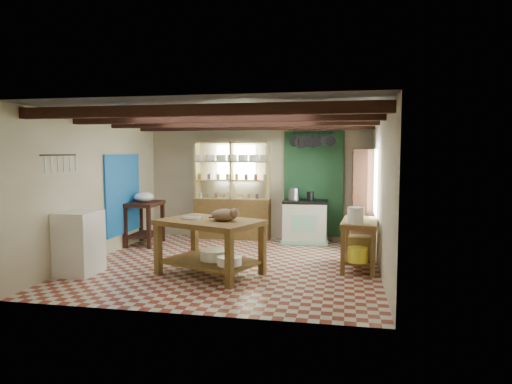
% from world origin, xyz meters
% --- Properties ---
extents(floor, '(5.00, 5.00, 0.02)m').
position_xyz_m(floor, '(0.00, 0.00, -0.01)').
color(floor, maroon).
rests_on(floor, ground).
extents(ceiling, '(5.00, 5.00, 0.02)m').
position_xyz_m(ceiling, '(0.00, 0.00, 2.60)').
color(ceiling, '#47464B').
rests_on(ceiling, wall_back).
extents(wall_back, '(5.00, 0.04, 2.60)m').
position_xyz_m(wall_back, '(0.00, 2.50, 1.30)').
color(wall_back, beige).
rests_on(wall_back, floor).
extents(wall_front, '(5.00, 0.04, 2.60)m').
position_xyz_m(wall_front, '(0.00, -2.50, 1.30)').
color(wall_front, beige).
rests_on(wall_front, floor).
extents(wall_left, '(0.04, 5.00, 2.60)m').
position_xyz_m(wall_left, '(-2.50, 0.00, 1.30)').
color(wall_left, beige).
rests_on(wall_left, floor).
extents(wall_right, '(0.04, 5.00, 2.60)m').
position_xyz_m(wall_right, '(2.50, 0.00, 1.30)').
color(wall_right, beige).
rests_on(wall_right, floor).
extents(ceiling_beams, '(5.00, 3.80, 0.15)m').
position_xyz_m(ceiling_beams, '(0.00, 0.00, 2.48)').
color(ceiling_beams, '#351A12').
rests_on(ceiling_beams, ceiling).
extents(blue_wall_patch, '(0.04, 1.40, 1.60)m').
position_xyz_m(blue_wall_patch, '(-2.47, 0.90, 1.10)').
color(blue_wall_patch, blue).
rests_on(blue_wall_patch, wall_left).
extents(green_wall_patch, '(1.30, 0.04, 2.30)m').
position_xyz_m(green_wall_patch, '(1.25, 2.47, 1.25)').
color(green_wall_patch, '#1C4728').
rests_on(green_wall_patch, wall_back).
extents(window_back, '(0.90, 0.02, 0.80)m').
position_xyz_m(window_back, '(-0.50, 2.48, 1.70)').
color(window_back, silver).
rests_on(window_back, wall_back).
extents(window_right, '(0.02, 1.30, 1.20)m').
position_xyz_m(window_right, '(2.48, 1.00, 1.40)').
color(window_right, silver).
rests_on(window_right, wall_right).
extents(utensil_rail, '(0.06, 0.90, 0.28)m').
position_xyz_m(utensil_rail, '(-2.44, -1.20, 1.78)').
color(utensil_rail, black).
rests_on(utensil_rail, wall_left).
extents(pot_rack, '(0.86, 0.12, 0.36)m').
position_xyz_m(pot_rack, '(1.25, 2.05, 2.18)').
color(pot_rack, black).
rests_on(pot_rack, ceiling).
extents(shelving_unit, '(1.70, 0.34, 2.20)m').
position_xyz_m(shelving_unit, '(-0.55, 2.31, 1.10)').
color(shelving_unit, tan).
rests_on(shelving_unit, floor).
extents(tall_rack, '(0.40, 0.86, 2.00)m').
position_xyz_m(tall_rack, '(2.28, 1.80, 1.00)').
color(tall_rack, '#351A12').
rests_on(tall_rack, floor).
extents(work_table, '(1.82, 1.53, 0.88)m').
position_xyz_m(work_table, '(-0.16, -0.71, 0.44)').
color(work_table, brown).
rests_on(work_table, floor).
extents(stove, '(0.95, 0.64, 0.92)m').
position_xyz_m(stove, '(1.10, 2.15, 0.46)').
color(stove, beige).
rests_on(stove, floor).
extents(prep_table, '(0.65, 0.92, 0.91)m').
position_xyz_m(prep_table, '(-2.20, 1.30, 0.45)').
color(prep_table, '#351A12').
rests_on(prep_table, floor).
extents(white_cabinet, '(0.56, 0.67, 1.00)m').
position_xyz_m(white_cabinet, '(-2.22, -1.08, 0.50)').
color(white_cabinet, white).
rests_on(white_cabinet, floor).
extents(right_counter, '(0.65, 1.17, 0.81)m').
position_xyz_m(right_counter, '(2.18, 0.13, 0.41)').
color(right_counter, brown).
rests_on(right_counter, floor).
extents(cat, '(0.47, 0.40, 0.19)m').
position_xyz_m(cat, '(0.09, -0.75, 0.97)').
color(cat, '#927455').
rests_on(cat, work_table).
extents(steel_tray, '(0.45, 0.45, 0.02)m').
position_xyz_m(steel_tray, '(-0.50, -0.62, 0.89)').
color(steel_tray, '#B6B7BE').
rests_on(steel_tray, work_table).
extents(basin_large, '(0.59, 0.59, 0.16)m').
position_xyz_m(basin_large, '(-0.10, -0.68, 0.31)').
color(basin_large, white).
rests_on(basin_large, work_table).
extents(basin_small, '(0.49, 0.49, 0.13)m').
position_xyz_m(basin_small, '(0.22, -0.97, 0.30)').
color(basin_small, white).
rests_on(basin_small, work_table).
extents(kettle_left, '(0.22, 0.22, 0.26)m').
position_xyz_m(kettle_left, '(0.85, 2.15, 1.05)').
color(kettle_left, '#B6B7BE').
rests_on(kettle_left, stove).
extents(kettle_right, '(0.15, 0.15, 0.18)m').
position_xyz_m(kettle_right, '(1.20, 2.15, 1.01)').
color(kettle_right, black).
rests_on(kettle_right, stove).
extents(enamel_bowl, '(0.42, 0.42, 0.21)m').
position_xyz_m(enamel_bowl, '(-2.20, 1.30, 1.01)').
color(enamel_bowl, white).
rests_on(enamel_bowl, prep_table).
extents(white_bucket, '(0.28, 0.28, 0.26)m').
position_xyz_m(white_bucket, '(2.10, -0.22, 0.94)').
color(white_bucket, white).
rests_on(white_bucket, right_counter).
extents(wicker_basket, '(0.42, 0.35, 0.28)m').
position_xyz_m(wicker_basket, '(2.20, 0.43, 0.35)').
color(wicker_basket, olive).
rests_on(wicker_basket, right_counter).
extents(yellow_tub, '(0.34, 0.34, 0.23)m').
position_xyz_m(yellow_tub, '(2.14, -0.32, 0.33)').
color(yellow_tub, yellow).
rests_on(yellow_tub, right_counter).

